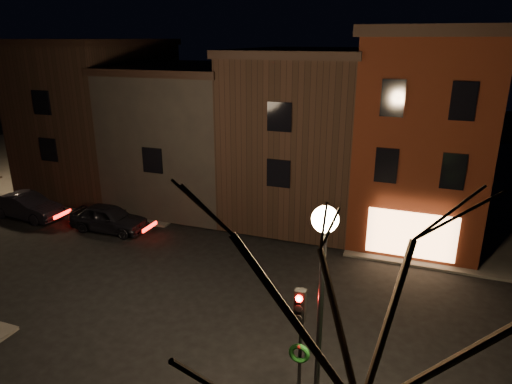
{
  "coord_description": "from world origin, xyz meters",
  "views": [
    {
      "loc": [
        8.02,
        -15.23,
        10.07
      ],
      "look_at": [
        0.92,
        3.81,
        3.2
      ],
      "focal_mm": 32.0,
      "sensor_mm": 36.0,
      "label": 1
    }
  ],
  "objects_px": {
    "street_lamp_near": "(323,265)",
    "parked_car_a": "(109,218)",
    "parked_car_b": "(27,206)",
    "traffic_signal": "(300,335)",
    "bare_tree_right": "(371,293)"
  },
  "relations": [
    {
      "from": "street_lamp_near",
      "to": "parked_car_a",
      "type": "xyz_separation_m",
      "value": [
        -13.82,
        9.64,
        -4.44
      ]
    },
    {
      "from": "parked_car_a",
      "to": "parked_car_b",
      "type": "bearing_deg",
      "value": 90.16
    },
    {
      "from": "traffic_signal",
      "to": "parked_car_b",
      "type": "distance_m",
      "value": 21.03
    },
    {
      "from": "street_lamp_near",
      "to": "traffic_signal",
      "type": "bearing_deg",
      "value": 140.63
    },
    {
      "from": "traffic_signal",
      "to": "parked_car_a",
      "type": "bearing_deg",
      "value": 145.31
    },
    {
      "from": "street_lamp_near",
      "to": "bare_tree_right",
      "type": "height_order",
      "value": "bare_tree_right"
    },
    {
      "from": "parked_car_a",
      "to": "parked_car_b",
      "type": "relative_size",
      "value": 0.97
    },
    {
      "from": "traffic_signal",
      "to": "bare_tree_right",
      "type": "relative_size",
      "value": 0.48
    },
    {
      "from": "parked_car_a",
      "to": "parked_car_b",
      "type": "height_order",
      "value": "same"
    },
    {
      "from": "street_lamp_near",
      "to": "bare_tree_right",
      "type": "distance_m",
      "value": 2.98
    },
    {
      "from": "traffic_signal",
      "to": "bare_tree_right",
      "type": "distance_m",
      "value": 4.87
    },
    {
      "from": "bare_tree_right",
      "to": "parked_car_b",
      "type": "bearing_deg",
      "value": 150.03
    },
    {
      "from": "bare_tree_right",
      "to": "parked_car_a",
      "type": "relative_size",
      "value": 1.95
    },
    {
      "from": "parked_car_a",
      "to": "parked_car_b",
      "type": "distance_m",
      "value": 5.67
    },
    {
      "from": "traffic_signal",
      "to": "parked_car_b",
      "type": "height_order",
      "value": "traffic_signal"
    }
  ]
}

